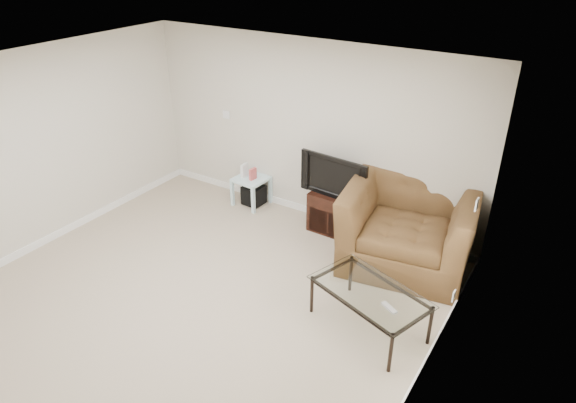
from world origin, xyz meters
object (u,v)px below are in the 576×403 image
Objects in this scene: tv_stand at (336,212)px; recliner at (410,215)px; television at (337,175)px; coffee_table at (369,309)px; side_table at (251,191)px; subwoofer at (254,195)px.

recliner is (1.09, -0.23, 0.39)m from tv_stand.
television is 0.77× the size of coffee_table.
side_table is 0.07m from subwoofer.
tv_stand is 0.57× the size of coffee_table.
tv_stand is 0.44× the size of recliner.
subwoofer is 3.04m from coffee_table.
side_table is at bearing -150.49° from subwoofer.
recliner is 1.42m from coffee_table.
recliner reaches higher than coffee_table.
side_table is 1.59× the size of subwoofer.
television reaches higher than subwoofer.
side_table is (-1.43, 0.00, -0.06)m from tv_stand.
subwoofer is 0.19× the size of recliner.
tv_stand is 1.49× the size of side_table.
coffee_table reaches higher than subwoofer.
tv_stand is at bearing 158.58° from recliner.
tv_stand is at bearing 93.92° from television.
subwoofer is at bearing -176.57° from television.
subwoofer is 0.24× the size of coffee_table.
side_table is 0.38× the size of coffee_table.
subwoofer is at bearing 29.51° from side_table.
side_table reaches higher than subwoofer.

